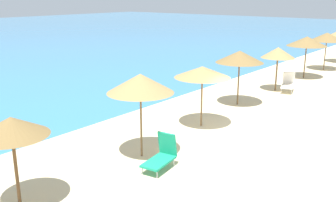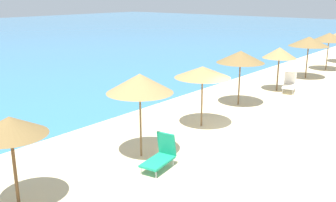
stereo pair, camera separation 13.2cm
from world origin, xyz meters
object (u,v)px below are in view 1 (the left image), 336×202
Objects in this scene: beach_umbrella_3 at (11,127)px; lounge_chair_2 at (288,84)px; beach_umbrella_8 at (307,41)px; beach_umbrella_5 at (202,72)px; beach_umbrella_7 at (278,53)px; beach_umbrella_9 at (327,37)px; beach_umbrella_6 at (240,57)px; beach_umbrella_4 at (140,83)px; lounge_chair_0 at (162,155)px.

beach_umbrella_3 is 16.81m from lounge_chair_2.
beach_umbrella_3 is at bearing -179.98° from beach_umbrella_8.
beach_umbrella_5 reaches higher than beach_umbrella_7.
beach_umbrella_3 is at bearing 70.57° from lounge_chair_2.
beach_umbrella_7 is at bearing 179.22° from beach_umbrella_9.
beach_umbrella_6 is at bearing 1.30° from beach_umbrella_3.
beach_umbrella_4 is 20.50m from beach_umbrella_9.
beach_umbrella_6 reaches higher than lounge_chair_0.
lounge_chair_0 is at bearing 76.69° from lounge_chair_2.
beach_umbrella_4 is 1.06× the size of beach_umbrella_6.
beach_umbrella_3 is 4.80m from lounge_chair_0.
beach_umbrella_3 is 0.96× the size of beach_umbrella_5.
lounge_chair_2 is at bearing -176.19° from beach_umbrella_9.
beach_umbrella_7 is 4.63m from beach_umbrella_8.
beach_umbrella_8 is at bearing -93.53° from lounge_chair_0.
beach_umbrella_3 is 1.81× the size of lounge_chair_0.
beach_umbrella_7 is 8.47m from beach_umbrella_9.
lounge_chair_2 is at bearing -1.52° from beach_umbrella_4.
beach_umbrella_6 is (12.45, 0.28, 0.25)m from beach_umbrella_3.
beach_umbrella_5 reaches higher than beach_umbrella_3.
beach_umbrella_3 is 21.14m from beach_umbrella_8.
beach_umbrella_3 is 0.85× the size of beach_umbrella_4.
beach_umbrella_4 reaches higher than beach_umbrella_5.
beach_umbrella_5 is 4.89m from lounge_chair_0.
beach_umbrella_7 is (16.52, 0.01, 0.01)m from beach_umbrella_3.
lounge_chair_2 is at bearing -3.52° from beach_umbrella_5.
beach_umbrella_7 is (12.03, 0.34, -0.37)m from beach_umbrella_4.
beach_umbrella_7 reaches higher than beach_umbrella_3.
beach_umbrella_8 is 2.03× the size of lounge_chair_0.
beach_umbrella_5 is 4.01m from beach_umbrella_6.
lounge_chair_2 is (4.25, -0.94, -2.00)m from beach_umbrella_6.
beach_umbrella_3 reaches higher than lounge_chair_0.
beach_umbrella_8 is 17.14m from lounge_chair_0.
lounge_chair_0 is 0.92× the size of lounge_chair_2.
lounge_chair_0 is (-12.33, -1.51, -1.81)m from beach_umbrella_7.
beach_umbrella_4 is 7.99m from beach_umbrella_6.
lounge_chair_2 is at bearing -171.43° from beach_umbrella_8.
beach_umbrella_8 is at bearing 0.02° from beach_umbrella_3.
beach_umbrella_3 is 0.89× the size of beach_umbrella_8.
beach_umbrella_5 reaches higher than lounge_chair_0.
beach_umbrella_7 is at bearing 1.64° from beach_umbrella_4.
beach_umbrella_9 is (20.50, 0.23, -0.16)m from beach_umbrella_4.
beach_umbrella_7 is (8.05, 0.16, -0.12)m from beach_umbrella_5.
beach_umbrella_7 is 1.71× the size of lounge_chair_2.
beach_umbrella_4 is at bearing -175.56° from beach_umbrella_6.
beach_umbrella_9 is 1.86× the size of lounge_chair_2.
beach_umbrella_9 reaches higher than lounge_chair_2.
beach_umbrella_6 is at bearing 4.44° from beach_umbrella_4.
beach_umbrella_5 is 1.02× the size of beach_umbrella_7.
beach_umbrella_6 is at bearing 176.12° from beach_umbrella_7.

